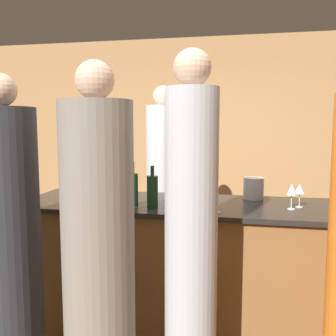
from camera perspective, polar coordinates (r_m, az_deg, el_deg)
The scene contains 16 objects.
ground_plane at distance 3.21m, azimuth 2.19°, elevation -23.68°, with size 14.00×14.00×0.00m, color #4C3823.
back_wall at distance 5.21m, azimuth 6.53°, elevation 4.09°, with size 8.00×0.06×2.80m.
bar_counter at distance 2.98m, azimuth 2.23°, elevation -15.04°, with size 2.48×0.80×1.03m.
bartender at distance 3.74m, azimuth -0.77°, elevation -3.94°, with size 0.34×0.34×2.00m.
guest_0 at distance 2.11m, azimuth 3.53°, elevation -11.60°, with size 0.29×0.29×2.01m.
guest_1 at distance 2.12m, azimuth -10.53°, elevation -13.24°, with size 0.39×0.39×1.95m.
guest_3 at distance 2.47m, azimuth -23.25°, elevation -11.20°, with size 0.39×0.39×1.91m.
wine_bottle_0 at distance 2.71m, azimuth -5.39°, elevation -3.20°, with size 0.08×0.08×0.32m.
wine_bottle_1 at distance 3.10m, azimuth 6.00°, elevation -2.36°, with size 0.07×0.07×0.28m.
wine_bottle_2 at distance 2.63m, azimuth -2.39°, elevation -3.57°, with size 0.08×0.08×0.30m.
ice_bucket at distance 3.05m, azimuth 12.90°, elevation -3.02°, with size 0.16×0.16×0.17m.
wine_glass_0 at distance 2.73m, azimuth 18.35°, elevation -3.20°, with size 0.07×0.07×0.18m.
wine_glass_1 at distance 2.51m, azimuth 7.36°, elevation -4.27°, with size 0.08×0.08×0.16m.
wine_glass_2 at distance 2.81m, azimuth 19.43°, elevation -3.09°, with size 0.07×0.07×0.17m.
wine_glass_3 at distance 2.74m, azimuth -14.82°, elevation -3.10°, with size 0.07×0.07×0.17m.
wine_glass_4 at distance 2.88m, azimuth -13.41°, elevation -2.71°, with size 0.06×0.06×0.17m.
Camera 1 is at (0.43, -2.74, 1.61)m, focal length 40.00 mm.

